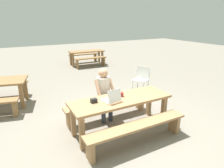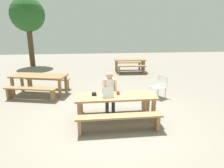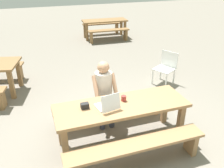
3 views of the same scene
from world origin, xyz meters
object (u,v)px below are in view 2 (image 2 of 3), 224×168
(picnic_table_front, at_px, (116,99))
(laptop, at_px, (107,94))
(coffee_mug, at_px, (118,93))
(picnic_table_mid, at_px, (130,62))
(person_seated, at_px, (110,90))
(small_pouch, at_px, (94,94))
(tree_left, at_px, (28,15))
(plastic_chair, at_px, (160,86))
(picnic_table_rear, at_px, (39,78))

(picnic_table_front, relative_size, laptop, 5.87)
(coffee_mug, bearing_deg, picnic_table_mid, 75.55)
(coffee_mug, relative_size, person_seated, 0.07)
(laptop, xyz_separation_m, small_pouch, (-0.33, 0.11, -0.02))
(picnic_table_front, xyz_separation_m, laptop, (-0.24, -0.04, 0.17))
(tree_left, bearing_deg, small_pouch, -66.07)
(laptop, bearing_deg, small_pouch, -29.18)
(laptop, bearing_deg, coffee_mug, -167.05)
(plastic_chair, height_order, picnic_table_mid, plastic_chair)
(laptop, distance_m, person_seated, 0.63)
(tree_left, bearing_deg, picnic_table_rear, -73.16)
(small_pouch, relative_size, tree_left, 0.03)
(picnic_table_front, relative_size, picnic_table_rear, 0.97)
(picnic_table_front, xyz_separation_m, person_seated, (-0.11, 0.57, 0.10))
(picnic_table_mid, height_order, tree_left, tree_left)
(person_seated, bearing_deg, tree_left, 117.81)
(laptop, height_order, tree_left, tree_left)
(person_seated, height_order, picnic_table_mid, person_seated)
(laptop, height_order, person_seated, person_seated)
(coffee_mug, xyz_separation_m, picnic_table_mid, (1.57, 6.07, -0.17))
(small_pouch, distance_m, picnic_table_mid, 6.48)
(coffee_mug, distance_m, picnic_table_rear, 3.68)
(small_pouch, height_order, coffee_mug, coffee_mug)
(picnic_table_mid, bearing_deg, picnic_table_rear, -137.79)
(picnic_table_mid, bearing_deg, picnic_table_front, -102.56)
(picnic_table_front, distance_m, person_seated, 0.59)
(picnic_table_rear, height_order, tree_left, tree_left)
(person_seated, xyz_separation_m, plastic_chair, (1.94, 1.17, -0.29))
(picnic_table_mid, bearing_deg, tree_left, 159.39)
(coffee_mug, distance_m, tree_left, 10.02)
(laptop, relative_size, picnic_table_mid, 0.20)
(small_pouch, xyz_separation_m, person_seated, (0.46, 0.49, -0.05))
(small_pouch, bearing_deg, tree_left, 113.93)
(small_pouch, relative_size, coffee_mug, 1.37)
(person_seated, relative_size, picnic_table_rear, 0.56)
(coffee_mug, height_order, plastic_chair, coffee_mug)
(picnic_table_front, height_order, tree_left, tree_left)
(small_pouch, bearing_deg, laptop, -18.86)
(small_pouch, relative_size, plastic_chair, 0.16)
(picnic_table_rear, bearing_deg, plastic_chair, 2.55)
(picnic_table_mid, bearing_deg, person_seated, -105.02)
(picnic_table_front, xyz_separation_m, picnic_table_rear, (-2.57, 2.65, 0.01))
(picnic_table_front, xyz_separation_m, tree_left, (-4.41, 8.72, 2.58))
(small_pouch, height_order, picnic_table_mid, small_pouch)
(person_seated, height_order, plastic_chair, person_seated)
(picnic_table_front, distance_m, picnic_table_rear, 3.69)
(picnic_table_rear, distance_m, tree_left, 6.85)
(tree_left, bearing_deg, picnic_table_mid, -22.90)
(person_seated, distance_m, tree_left, 9.54)
(picnic_table_mid, distance_m, tree_left, 7.06)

